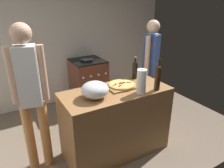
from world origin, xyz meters
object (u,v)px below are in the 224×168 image
Objects in this scene: paper_towel_roll at (141,81)px; wine_bottle_clear at (158,77)px; pizza at (122,84)px; stove at (88,82)px; person_in_red at (150,67)px; wine_bottle_amber at (135,69)px; person_in_stripes at (30,92)px; mixing_bowl at (95,90)px.

wine_bottle_clear is (0.22, -0.03, 0.03)m from paper_towel_roll.
paper_towel_roll is at bearing -69.46° from pizza.
stove is (0.06, 1.71, -0.60)m from paper_towel_roll.
paper_towel_roll is 0.32× the size of stove.
person_in_red reaches higher than paper_towel_roll.
pizza is at bearing -153.54° from wine_bottle_amber.
stove is at bearing 46.40° from person_in_stripes.
person_in_stripes is 1.04× the size of person_in_red.
pizza is 1.08m from person_in_stripes.
person_in_stripes is at bearing 156.29° from mixing_bowl.
stove is 1.86m from person_in_stripes.
pizza is 0.19× the size of person_in_stripes.
person_in_red is at bearing -60.37° from stove.
person_in_red is (0.67, 0.63, -0.10)m from paper_towel_roll.
person_in_stripes is (-1.38, 0.00, -0.03)m from wine_bottle_amber.
wine_bottle_clear is 1.86m from stove.
wine_bottle_clear reaches higher than mixing_bowl.
wine_bottle_clear is 0.24× the size of person_in_red.
person_in_red is (1.20, 0.48, -0.05)m from mixing_bowl.
mixing_bowl reaches higher than pizza.
wine_bottle_clear is 0.23× the size of person_in_stripes.
wine_bottle_clear reaches higher than paper_towel_roll.
paper_towel_roll is at bearing -15.87° from mixing_bowl.
paper_towel_roll is 0.94× the size of wine_bottle_amber.
person_in_red is (0.61, -1.08, 0.51)m from stove.
person_in_stripes reaches higher than mixing_bowl.
pizza is at bearing 15.37° from mixing_bowl.
mixing_bowl is at bearing 166.57° from wine_bottle_clear.
wine_bottle_amber is at bearing 26.46° from pizza.
pizza is at bearing 110.54° from paper_towel_roll.
pizza is at bearing -8.58° from person_in_stripes.
person_in_stripes reaches higher than wine_bottle_clear.
wine_bottle_clear is 1.25× the size of wine_bottle_amber.
person_in_red reaches higher than wine_bottle_clear.
wine_bottle_amber is 0.34× the size of stove.
mixing_bowl is 0.19× the size of person_in_red.
pizza is 1.08× the size of wine_bottle_amber.
person_in_stripes reaches higher than wine_bottle_amber.
wine_bottle_amber is at bearing -0.09° from person_in_stripes.
mixing_bowl is 0.18× the size of person_in_stripes.
person_in_red reaches higher than stove.
person_in_stripes is at bearing 159.76° from paper_towel_roll.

